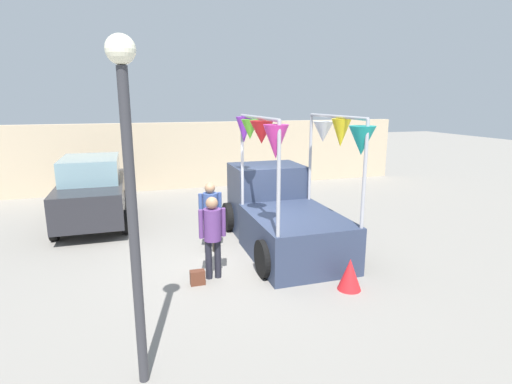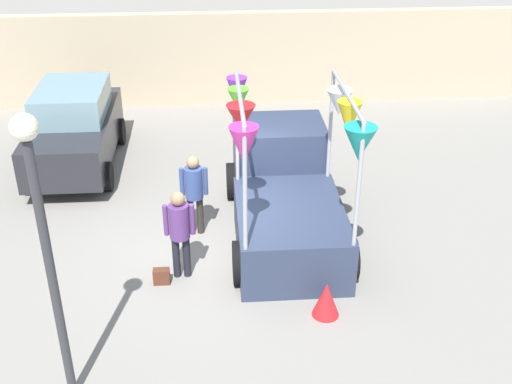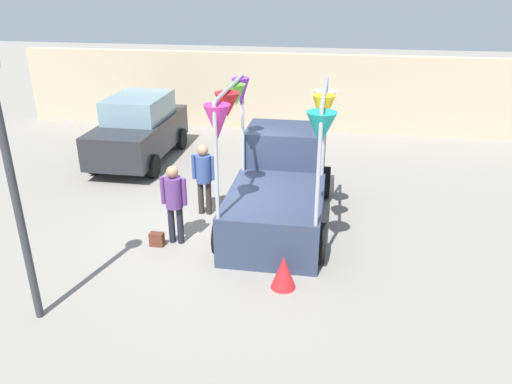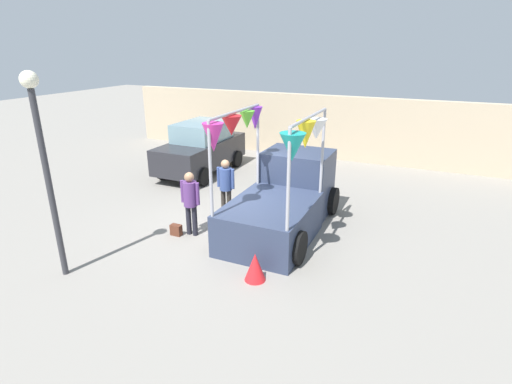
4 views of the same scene
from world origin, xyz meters
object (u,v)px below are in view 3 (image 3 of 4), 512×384
Objects in this scene: vendor_truck at (281,181)px; person_vendor at (204,173)px; person_customer at (174,197)px; parked_car at (139,129)px; folded_kite_bundle_crimson at (284,272)px; handbag at (157,239)px; street_lamp at (7,158)px.

vendor_truck is 1.71m from person_vendor.
vendor_truck is at bearing 37.07° from person_customer.
person_customer is at bearing -61.21° from parked_car.
parked_car is at bearing 129.63° from folded_kite_bundle_crimson.
vendor_truck is 2.79m from folded_kite_bundle_crimson.
parked_car is 14.29× the size of handbag.
folded_kite_bundle_crimson is (3.74, 1.43, -2.37)m from street_lamp.
person_customer is at bearing 151.82° from folded_kite_bundle_crimson.
handbag is (-2.28, -1.66, -0.75)m from vendor_truck.
street_lamp is (1.12, -7.30, 1.73)m from parked_car.
person_vendor is at bearing 67.94° from street_lamp.
folded_kite_bundle_crimson is at bearing -50.37° from parked_car.
parked_car is 4.25m from person_vendor.
folded_kite_bundle_crimson is at bearing 20.96° from street_lamp.
person_customer is 0.40× the size of street_lamp.
folded_kite_bundle_crimson is at bearing -81.99° from vendor_truck.
handbag is 3.70m from street_lamp.
parked_car is 7.58m from street_lamp.
parked_car is 6.67× the size of folded_kite_bundle_crimson.
vendor_truck reaches higher than person_customer.
vendor_truck is 14.67× the size of handbag.
folded_kite_bundle_crimson is at bearing -51.71° from person_vendor.
person_customer is (-1.93, -1.46, 0.11)m from vendor_truck.
vendor_truck is 2.92m from handbag.
folded_kite_bundle_crimson is (2.67, -1.04, 0.16)m from handbag.
parked_car is at bearing 144.76° from vendor_truck.
person_customer is 3.46m from street_lamp.
street_lamp is at bearing -159.04° from folded_kite_bundle_crimson.
vendor_truck is at bearing 50.91° from street_lamp.
vendor_truck is at bearing 98.01° from folded_kite_bundle_crimson.
person_vendor is at bearing 70.17° from handbag.
street_lamp is (-3.36, -4.13, 1.78)m from vendor_truck.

